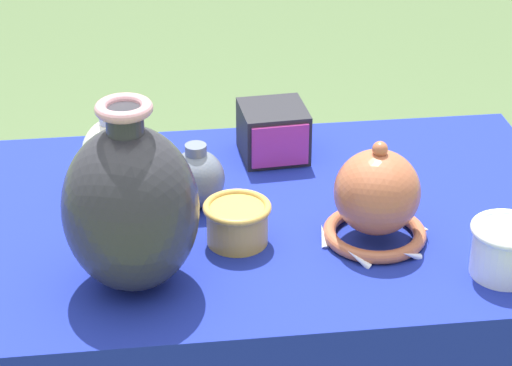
# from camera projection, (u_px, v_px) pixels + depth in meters

# --- Properties ---
(display_table) EXTENTS (1.30, 0.69, 0.78)m
(display_table) POSITION_uv_depth(u_px,v_px,m) (208.00, 263.00, 1.74)
(display_table) COLOR #38383D
(display_table) RESTS_ON ground_plane
(vase_tall_bulbous) EXTENTS (0.21, 0.21, 0.30)m
(vase_tall_bulbous) POSITION_uv_depth(u_px,v_px,m) (131.00, 207.00, 1.48)
(vase_tall_bulbous) COLOR #2D2D33
(vase_tall_bulbous) RESTS_ON display_table
(vase_dome_bell) EXTENTS (0.18, 0.18, 0.18)m
(vase_dome_bell) POSITION_uv_depth(u_px,v_px,m) (377.00, 200.00, 1.62)
(vase_dome_bell) COLOR #BC6642
(vase_dome_bell) RESTS_ON display_table
(mosaic_tile_box) EXTENTS (0.13, 0.14, 0.10)m
(mosaic_tile_box) POSITION_uv_depth(u_px,v_px,m) (273.00, 132.00, 1.90)
(mosaic_tile_box) COLOR #232328
(mosaic_tile_box) RESTS_ON display_table
(cup_wide_porcelain) EXTENTS (0.12, 0.12, 0.09)m
(cup_wide_porcelain) POSITION_uv_depth(u_px,v_px,m) (506.00, 248.00, 1.54)
(cup_wide_porcelain) COLOR white
(cup_wide_porcelain) RESTS_ON display_table
(cup_wide_ochre) EXTENTS (0.11, 0.11, 0.07)m
(cup_wide_ochre) POSITION_uv_depth(u_px,v_px,m) (237.00, 221.00, 1.63)
(cup_wide_ochre) COLOR gold
(cup_wide_ochre) RESTS_ON display_table
(jar_round_slate) EXTENTS (0.10, 0.10, 0.12)m
(jar_round_slate) POSITION_uv_depth(u_px,v_px,m) (197.00, 178.00, 1.73)
(jar_round_slate) COLOR slate
(jar_round_slate) RESTS_ON display_table
(jar_round_ivory) EXTENTS (0.12, 0.12, 0.16)m
(jar_round_ivory) POSITION_uv_depth(u_px,v_px,m) (115.00, 155.00, 1.76)
(jar_round_ivory) COLOR white
(jar_round_ivory) RESTS_ON display_table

